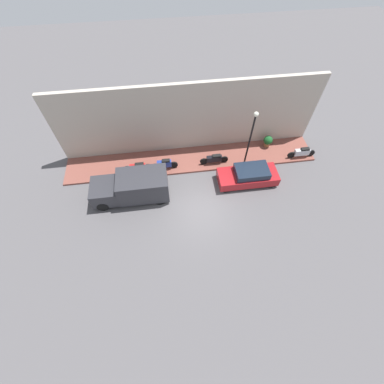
{
  "coord_description": "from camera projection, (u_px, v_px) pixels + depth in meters",
  "views": [
    {
      "loc": [
        -8.51,
        1.66,
        14.37
      ],
      "look_at": [
        1.13,
        0.39,
        0.6
      ],
      "focal_mm": 24.0,
      "sensor_mm": 36.0,
      "label": 1
    }
  ],
  "objects": [
    {
      "name": "ground_plane",
      "position": [
        200.0,
        211.0,
        16.73
      ],
      "size": [
        60.0,
        60.0,
        0.0
      ],
      "primitive_type": "plane",
      "color": "#514F51"
    },
    {
      "name": "potted_plant",
      "position": [
        268.0,
        141.0,
        19.56
      ],
      "size": [
        0.68,
        0.68,
        0.92
      ],
      "color": "brown",
      "rests_on": "sidewalk"
    },
    {
      "name": "motorcycle_blue",
      "position": [
        165.0,
        164.0,
        18.27
      ],
      "size": [
        0.3,
        1.91,
        0.86
      ],
      "color": "navy",
      "rests_on": "sidewalk"
    },
    {
      "name": "parked_car",
      "position": [
        248.0,
        176.0,
        17.63
      ],
      "size": [
        1.63,
        4.08,
        1.29
      ],
      "color": "maroon",
      "rests_on": "ground_plane"
    },
    {
      "name": "motorcycle_red",
      "position": [
        138.0,
        167.0,
        18.15
      ],
      "size": [
        0.3,
        2.08,
        0.76
      ],
      "color": "#B21E1E",
      "rests_on": "sidewalk"
    },
    {
      "name": "delivery_van",
      "position": [
        132.0,
        187.0,
        16.6
      ],
      "size": [
        1.93,
        4.93,
        1.96
      ],
      "color": "#2D2D33",
      "rests_on": "ground_plane"
    },
    {
      "name": "streetlamp",
      "position": [
        251.0,
        133.0,
        16.6
      ],
      "size": [
        0.31,
        0.31,
        4.51
      ],
      "color": "black",
      "rests_on": "sidewalk"
    },
    {
      "name": "motorcycle_black",
      "position": [
        214.0,
        159.0,
        18.59
      ],
      "size": [
        0.3,
        2.07,
        0.8
      ],
      "color": "black",
      "rests_on": "sidewalk"
    },
    {
      "name": "building_facade",
      "position": [
        189.0,
        119.0,
        17.86
      ],
      "size": [
        0.3,
        18.33,
        5.46
      ],
      "color": "#B2A899",
      "rests_on": "ground_plane"
    },
    {
      "name": "sidewalk",
      "position": [
        191.0,
        159.0,
        19.24
      ],
      "size": [
        2.48,
        18.33,
        0.14
      ],
      "color": "brown",
      "rests_on": "ground_plane"
    },
    {
      "name": "scooter_silver",
      "position": [
        302.0,
        152.0,
        18.94
      ],
      "size": [
        0.3,
        2.09,
        0.85
      ],
      "color": "#B7B7BF",
      "rests_on": "sidewalk"
    }
  ]
}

